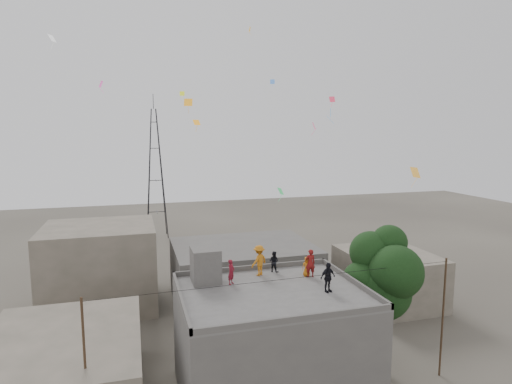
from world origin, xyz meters
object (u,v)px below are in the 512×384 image
stair_head_box (206,265)px  person_dark_adult (328,277)px  tree (384,276)px  transmission_tower (156,173)px  person_red_adult (310,263)px

stair_head_box → person_dark_adult: (6.12, -3.49, -0.18)m
tree → transmission_tower: 41.12m
transmission_tower → person_dark_adult: transmission_tower is taller
tree → person_red_adult: size_ratio=5.35×
tree → transmission_tower: (-11.37, 39.40, 2.97)m
stair_head_box → person_dark_adult: 7.04m
tree → person_red_adult: bearing=166.3°
stair_head_box → transmission_tower: size_ratio=0.10×
transmission_tower → stair_head_box: bearing=-88.8°
tree → transmission_tower: bearing=106.1°
tree → person_dark_adult: (-4.45, -1.48, 0.82)m
stair_head_box → tree: bearing=-10.7°
person_red_adult → person_dark_adult: person_red_adult is taller
stair_head_box → person_red_adult: stair_head_box is taller
transmission_tower → person_red_adult: bearing=-79.7°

